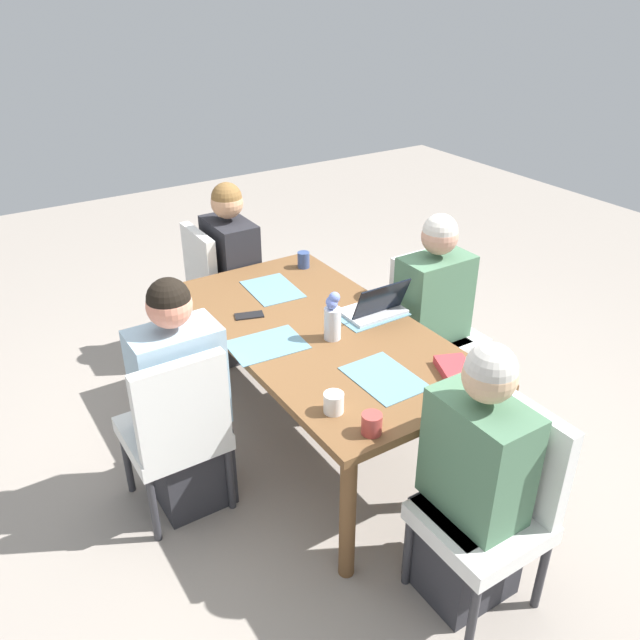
# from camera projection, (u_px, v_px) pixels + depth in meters

# --- Properties ---
(ground_plane) EXTENTS (10.00, 10.00, 0.00)m
(ground_plane) POSITION_uv_depth(u_px,v_px,m) (320.00, 440.00, 3.62)
(ground_plane) COLOR gray
(dining_table) EXTENTS (1.80, 0.93, 0.72)m
(dining_table) POSITION_uv_depth(u_px,v_px,m) (320.00, 342.00, 3.32)
(dining_table) COLOR brown
(dining_table) RESTS_ON ground_plane
(chair_head_left_left_near) EXTENTS (0.44, 0.44, 0.90)m
(chair_head_left_left_near) POSITION_uv_depth(u_px,v_px,m) (496.00, 499.00, 2.54)
(chair_head_left_left_near) COLOR silver
(chair_head_left_left_near) RESTS_ON ground_plane
(person_head_left_left_near) EXTENTS (0.40, 0.36, 1.19)m
(person_head_left_left_near) POSITION_uv_depth(u_px,v_px,m) (472.00, 492.00, 2.53)
(person_head_left_left_near) COLOR #2D2D33
(person_head_left_left_near) RESTS_ON ground_plane
(chair_far_left_mid) EXTENTS (0.44, 0.44, 0.90)m
(chair_far_left_mid) POSITION_uv_depth(u_px,v_px,m) (177.00, 426.00, 2.94)
(chair_far_left_mid) COLOR silver
(chair_far_left_mid) RESTS_ON ground_plane
(person_far_left_mid) EXTENTS (0.36, 0.40, 1.19)m
(person_far_left_mid) POSITION_uv_depth(u_px,v_px,m) (182.00, 409.00, 3.01)
(person_far_left_mid) COLOR #2D2D33
(person_far_left_mid) RESTS_ON ground_plane
(chair_near_left_far) EXTENTS (0.44, 0.44, 0.90)m
(chair_near_left_far) POSITION_uv_depth(u_px,v_px,m) (430.00, 321.00, 3.81)
(chair_near_left_far) COLOR silver
(chair_near_left_far) RESTS_ON ground_plane
(person_near_left_far) EXTENTS (0.36, 0.40, 1.19)m
(person_near_left_far) POSITION_uv_depth(u_px,v_px,m) (431.00, 325.00, 3.71)
(person_near_left_far) COLOR #2D2D33
(person_near_left_far) RESTS_ON ground_plane
(chair_head_right_right_near) EXTENTS (0.44, 0.44, 0.90)m
(chair_head_right_right_near) POSITION_uv_depth(u_px,v_px,m) (219.00, 286.00, 4.24)
(chair_head_right_right_near) COLOR silver
(chair_head_right_right_near) RESTS_ON ground_plane
(person_head_right_right_near) EXTENTS (0.40, 0.36, 1.19)m
(person_head_right_right_near) POSITION_uv_depth(u_px,v_px,m) (233.00, 283.00, 4.21)
(person_head_right_right_near) COLOR #2D2D33
(person_head_right_right_near) RESTS_ON ground_plane
(flower_vase) EXTENTS (0.08, 0.08, 0.25)m
(flower_vase) POSITION_uv_depth(u_px,v_px,m) (333.00, 316.00, 3.14)
(flower_vase) COLOR silver
(flower_vase) RESTS_ON dining_table
(placemat_head_left_left_near) EXTENTS (0.36, 0.26, 0.00)m
(placemat_head_left_left_near) POSITION_uv_depth(u_px,v_px,m) (384.00, 378.00, 2.88)
(placemat_head_left_left_near) COLOR slate
(placemat_head_left_left_near) RESTS_ON dining_table
(placemat_far_left_mid) EXTENTS (0.28, 0.38, 0.00)m
(placemat_far_left_mid) POSITION_uv_depth(u_px,v_px,m) (267.00, 345.00, 3.13)
(placemat_far_left_mid) COLOR slate
(placemat_far_left_mid) RESTS_ON dining_table
(placemat_near_left_far) EXTENTS (0.26, 0.36, 0.00)m
(placemat_near_left_far) POSITION_uv_depth(u_px,v_px,m) (369.00, 314.00, 3.42)
(placemat_near_left_far) COLOR slate
(placemat_near_left_far) RESTS_ON dining_table
(placemat_head_right_right_near) EXTENTS (0.38, 0.29, 0.00)m
(placemat_head_right_right_near) POSITION_uv_depth(u_px,v_px,m) (272.00, 289.00, 3.68)
(placemat_head_right_right_near) COLOR slate
(placemat_head_right_right_near) RESTS_ON dining_table
(laptop_near_left_far) EXTENTS (0.22, 0.32, 0.20)m
(laptop_near_left_far) POSITION_uv_depth(u_px,v_px,m) (375.00, 307.00, 3.39)
(laptop_near_left_far) COLOR silver
(laptop_near_left_far) RESTS_ON dining_table
(coffee_mug_near_left) EXTENTS (0.08, 0.08, 0.09)m
(coffee_mug_near_left) POSITION_uv_depth(u_px,v_px,m) (334.00, 403.00, 2.65)
(coffee_mug_near_left) COLOR white
(coffee_mug_near_left) RESTS_ON dining_table
(coffee_mug_near_right) EXTENTS (0.07, 0.07, 0.10)m
(coffee_mug_near_right) POSITION_uv_depth(u_px,v_px,m) (304.00, 260.00, 3.93)
(coffee_mug_near_right) COLOR #33477A
(coffee_mug_near_right) RESTS_ON dining_table
(coffee_mug_centre_left) EXTENTS (0.08, 0.08, 0.09)m
(coffee_mug_centre_left) POSITION_uv_depth(u_px,v_px,m) (372.00, 424.00, 2.52)
(coffee_mug_centre_left) COLOR #AD3D38
(coffee_mug_centre_left) RESTS_ON dining_table
(book_red_cover) EXTENTS (0.24, 0.20, 0.04)m
(book_red_cover) POSITION_uv_depth(u_px,v_px,m) (455.00, 369.00, 2.91)
(book_red_cover) COLOR #B73338
(book_red_cover) RESTS_ON dining_table
(phone_black) EXTENTS (0.11, 0.16, 0.01)m
(phone_black) POSITION_uv_depth(u_px,v_px,m) (249.00, 315.00, 3.39)
(phone_black) COLOR black
(phone_black) RESTS_ON dining_table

